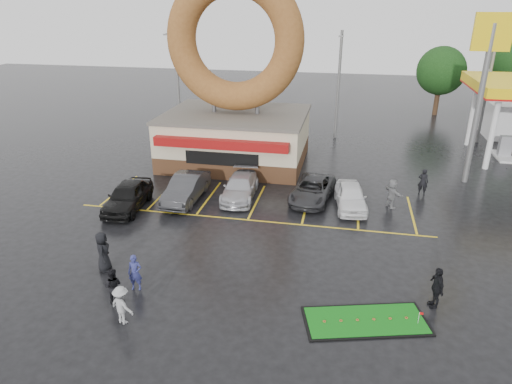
% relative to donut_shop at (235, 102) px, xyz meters
% --- Properties ---
extents(ground, '(120.00, 120.00, 0.00)m').
position_rel_donut_shop_xyz_m(ground, '(3.00, -12.97, -4.46)').
color(ground, black).
rests_on(ground, ground).
extents(donut_shop, '(10.20, 8.70, 13.50)m').
position_rel_donut_shop_xyz_m(donut_shop, '(0.00, 0.00, 0.00)').
color(donut_shop, '#472B19').
rests_on(donut_shop, ground).
extents(shell_sign, '(2.20, 0.36, 10.60)m').
position_rel_donut_shop_xyz_m(shell_sign, '(16.00, -0.97, 2.91)').
color(shell_sign, slate).
rests_on(shell_sign, ground).
extents(streetlight_left, '(0.40, 2.21, 9.00)m').
position_rel_donut_shop_xyz_m(streetlight_left, '(-7.00, 6.95, 0.32)').
color(streetlight_left, slate).
rests_on(streetlight_left, ground).
extents(streetlight_mid, '(0.40, 2.21, 9.00)m').
position_rel_donut_shop_xyz_m(streetlight_mid, '(7.00, 7.95, 0.32)').
color(streetlight_mid, slate).
rests_on(streetlight_mid, ground).
extents(streetlight_right, '(0.40, 2.21, 9.00)m').
position_rel_donut_shop_xyz_m(streetlight_right, '(19.00, 8.95, 0.32)').
color(streetlight_right, slate).
rests_on(streetlight_right, ground).
extents(tree_far_d, '(4.90, 4.90, 7.00)m').
position_rel_donut_shop_xyz_m(tree_far_d, '(17.00, 19.03, 0.07)').
color(tree_far_d, '#332114').
rests_on(tree_far_d, ground).
extents(car_black, '(2.19, 4.72, 1.56)m').
position_rel_donut_shop_xyz_m(car_black, '(-4.13, -9.47, -3.68)').
color(car_black, black).
rests_on(car_black, ground).
extents(car_dgrey, '(1.74, 4.72, 1.54)m').
position_rel_donut_shop_xyz_m(car_dgrey, '(-1.22, -7.64, -3.69)').
color(car_dgrey, '#303033').
rests_on(car_dgrey, ground).
extents(car_silver, '(2.14, 4.73, 1.34)m').
position_rel_donut_shop_xyz_m(car_silver, '(1.87, -6.59, -3.79)').
color(car_silver, '#B1B1B7').
rests_on(car_silver, ground).
extents(car_grey, '(2.78, 4.98, 1.32)m').
position_rel_donut_shop_xyz_m(car_grey, '(6.24, -6.03, -3.81)').
color(car_grey, '#2E2E31').
rests_on(car_grey, ground).
extents(car_white, '(2.15, 4.30, 1.41)m').
position_rel_donut_shop_xyz_m(car_white, '(8.52, -6.75, -3.76)').
color(car_white, white).
rests_on(car_white, ground).
extents(person_blue, '(0.64, 0.49, 1.59)m').
position_rel_donut_shop_xyz_m(person_blue, '(-0.16, -16.88, -3.67)').
color(person_blue, navy).
rests_on(person_blue, ground).
extents(person_blackjkt, '(0.85, 0.73, 1.54)m').
position_rel_donut_shop_xyz_m(person_blackjkt, '(-0.61, -17.92, -3.69)').
color(person_blackjkt, black).
rests_on(person_blackjkt, ground).
extents(person_hoodie, '(1.14, 0.88, 1.56)m').
position_rel_donut_shop_xyz_m(person_hoodie, '(0.31, -19.00, -3.68)').
color(person_hoodie, '#98999B').
rests_on(person_hoodie, ground).
extents(person_bystander, '(0.88, 1.07, 1.89)m').
position_rel_donut_shop_xyz_m(person_bystander, '(-2.18, -15.81, -3.52)').
color(person_bystander, black).
rests_on(person_bystander, ground).
extents(person_cameraman, '(0.66, 1.09, 1.74)m').
position_rel_donut_shop_xyz_m(person_cameraman, '(11.92, -15.58, -3.59)').
color(person_cameraman, black).
rests_on(person_cameraman, ground).
extents(person_walker_near, '(1.26, 1.65, 1.74)m').
position_rel_donut_shop_xyz_m(person_walker_near, '(10.86, -6.18, -3.59)').
color(person_walker_near, gray).
rests_on(person_walker_near, ground).
extents(person_walker_far, '(0.72, 0.58, 1.70)m').
position_rel_donut_shop_xyz_m(person_walker_far, '(12.88, -3.86, -3.61)').
color(person_walker_far, black).
rests_on(person_walker_far, ground).
extents(dumpster, '(2.00, 1.53, 1.30)m').
position_rel_donut_shop_xyz_m(dumpster, '(-4.50, -2.23, -3.81)').
color(dumpster, '#183D17').
rests_on(dumpster, ground).
extents(putting_green, '(5.00, 3.16, 0.58)m').
position_rel_donut_shop_xyz_m(putting_green, '(9.26, -17.12, -4.43)').
color(putting_green, black).
rests_on(putting_green, ground).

